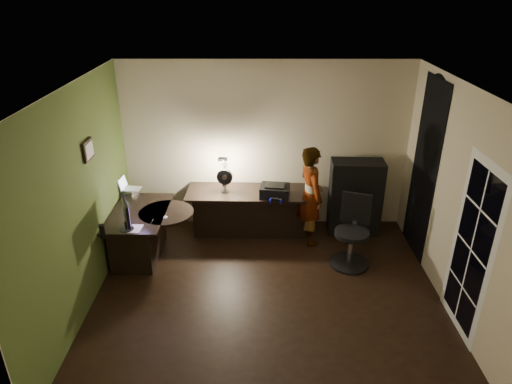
{
  "coord_description": "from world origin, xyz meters",
  "views": [
    {
      "loc": [
        -0.13,
        -4.84,
        3.77
      ],
      "look_at": [
        -0.15,
        1.05,
        1.0
      ],
      "focal_mm": 32.0,
      "sensor_mm": 36.0,
      "label": 1
    }
  ],
  "objects_px": {
    "desk_left": "(142,234)",
    "office_chair": "(352,233)",
    "person": "(311,196)",
    "desk_right": "(250,212)",
    "cabinet": "(355,197)",
    "monitor": "(125,219)"
  },
  "relations": [
    {
      "from": "desk_left",
      "to": "desk_right",
      "type": "relative_size",
      "value": 0.64
    },
    {
      "from": "desk_left",
      "to": "monitor",
      "type": "height_order",
      "value": "monitor"
    },
    {
      "from": "person",
      "to": "monitor",
      "type": "bearing_deg",
      "value": 92.24
    },
    {
      "from": "desk_left",
      "to": "person",
      "type": "distance_m",
      "value": 2.58
    },
    {
      "from": "cabinet",
      "to": "person",
      "type": "distance_m",
      "value": 0.83
    },
    {
      "from": "desk_right",
      "to": "person",
      "type": "relative_size",
      "value": 1.27
    },
    {
      "from": "cabinet",
      "to": "monitor",
      "type": "height_order",
      "value": "cabinet"
    },
    {
      "from": "desk_right",
      "to": "office_chair",
      "type": "relative_size",
      "value": 1.92
    },
    {
      "from": "office_chair",
      "to": "person",
      "type": "height_order",
      "value": "person"
    },
    {
      "from": "desk_right",
      "to": "monitor",
      "type": "bearing_deg",
      "value": -142.94
    },
    {
      "from": "desk_left",
      "to": "office_chair",
      "type": "bearing_deg",
      "value": -3.33
    },
    {
      "from": "desk_right",
      "to": "cabinet",
      "type": "height_order",
      "value": "cabinet"
    },
    {
      "from": "monitor",
      "to": "person",
      "type": "relative_size",
      "value": 0.31
    },
    {
      "from": "monitor",
      "to": "person",
      "type": "height_order",
      "value": "person"
    },
    {
      "from": "cabinet",
      "to": "office_chair",
      "type": "distance_m",
      "value": 1.0
    },
    {
      "from": "desk_left",
      "to": "monitor",
      "type": "distance_m",
      "value": 0.72
    },
    {
      "from": "person",
      "to": "desk_right",
      "type": "bearing_deg",
      "value": 57.68
    },
    {
      "from": "desk_right",
      "to": "office_chair",
      "type": "xyz_separation_m",
      "value": [
        1.45,
        -0.89,
        0.14
      ]
    },
    {
      "from": "desk_right",
      "to": "office_chair",
      "type": "bearing_deg",
      "value": -30.25
    },
    {
      "from": "office_chair",
      "to": "person",
      "type": "relative_size",
      "value": 0.66
    },
    {
      "from": "desk_left",
      "to": "desk_right",
      "type": "xyz_separation_m",
      "value": [
        1.58,
        0.67,
        0.01
      ]
    },
    {
      "from": "person",
      "to": "office_chair",
      "type": "bearing_deg",
      "value": -158.97
    }
  ]
}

